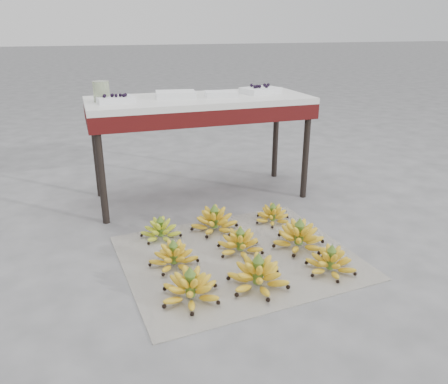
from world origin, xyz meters
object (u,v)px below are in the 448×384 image
object	(u,v)px
vendor_table	(200,109)
tray_left	(176,94)
newspaper_mat	(238,257)
tray_far_left	(115,99)
bunch_front_left	(190,288)
bunch_front_center	(258,275)
bunch_mid_left	(174,257)
tray_right	(221,94)
glass_jar	(101,91)
bunch_mid_center	(240,243)
bunch_mid_right	(299,237)
tray_far_right	(260,90)
bunch_back_left	(161,230)
bunch_back_right	(273,215)
bunch_back_center	(214,221)
bunch_front_right	(331,262)

from	to	relation	value
vendor_table	tray_left	world-z (taller)	tray_left
newspaper_mat	tray_far_left	distance (m)	1.32
bunch_front_left	bunch_front_center	size ratio (longest dim) A/B	0.96
vendor_table	tray_left	distance (m)	0.20
bunch_mid_left	tray_far_left	bearing A→B (deg)	118.34
tray_left	tray_right	world-z (taller)	tray_left
glass_jar	bunch_mid_center	bearing A→B (deg)	-56.44
bunch_front_center	tray_left	bearing A→B (deg)	84.93
bunch_front_left	vendor_table	distance (m)	1.48
bunch_mid_right	tray_right	size ratio (longest dim) A/B	1.62
tray_right	tray_left	bearing A→B (deg)	170.19
tray_far_left	tray_far_right	world-z (taller)	tray_far_right
tray_far_right	glass_jar	size ratio (longest dim) A/B	2.27
tray_left	bunch_back_left	bearing A→B (deg)	-112.67
bunch_mid_right	bunch_back_left	distance (m)	0.83
bunch_back_right	bunch_mid_left	bearing A→B (deg)	-145.39
bunch_mid_center	bunch_back_right	bearing A→B (deg)	41.78
bunch_front_left	bunch_mid_left	size ratio (longest dim) A/B	1.01
bunch_mid_left	glass_jar	bearing A→B (deg)	122.31
tray_left	bunch_back_center	bearing A→B (deg)	-83.28
bunch_front_right	tray_left	xyz separation A→B (m)	(-0.50, 1.31, 0.71)
bunch_front_center	glass_jar	size ratio (longest dim) A/B	2.63
newspaper_mat	tray_left	xyz separation A→B (m)	(-0.10, 1.01, 0.77)
bunch_mid_left	bunch_front_left	bearing A→B (deg)	-70.12
tray_far_right	bunch_mid_right	bearing A→B (deg)	-99.53
tray_far_right	bunch_mid_left	bearing A→B (deg)	-132.43
bunch_front_center	bunch_mid_center	size ratio (longest dim) A/B	1.31
bunch_mid_center	vendor_table	bearing A→B (deg)	87.54
bunch_back_left	tray_far_right	world-z (taller)	tray_far_right
newspaper_mat	bunch_front_center	world-z (taller)	bunch_front_center
bunch_back_center	glass_jar	size ratio (longest dim) A/B	2.66
bunch_back_center	tray_left	xyz separation A→B (m)	(-0.08, 0.64, 0.71)
bunch_back_center	bunch_back_right	xyz separation A→B (m)	(0.40, -0.01, -0.01)
bunch_mid_center	tray_left	size ratio (longest dim) A/B	0.90
newspaper_mat	tray_far_left	xyz separation A→B (m)	(-0.52, 0.94, 0.77)
tray_right	bunch_mid_center	bearing A→B (deg)	-101.80
newspaper_mat	tray_far_left	world-z (taller)	tray_far_left
bunch_mid_center	tray_far_right	world-z (taller)	tray_far_right
bunch_back_center	newspaper_mat	bearing A→B (deg)	-72.69
bunch_front_left	bunch_front_right	bearing A→B (deg)	-9.29
newspaper_mat	bunch_front_right	size ratio (longest dim) A/B	4.56
bunch_front_center	bunch_mid_right	size ratio (longest dim) A/B	0.87
bunch_back_center	vendor_table	size ratio (longest dim) A/B	0.23
vendor_table	bunch_back_center	bearing A→B (deg)	-98.26
tray_far_left	glass_jar	xyz separation A→B (m)	(-0.08, 0.05, 0.05)
bunch_mid_center	bunch_back_left	bearing A→B (deg)	140.72
bunch_back_center	tray_right	xyz separation A→B (m)	(0.24, 0.59, 0.70)
tray_far_left	tray_left	distance (m)	0.43
bunch_front_center	tray_far_left	xyz separation A→B (m)	(-0.51, 1.25, 0.70)
tray_far_right	bunch_back_right	bearing A→B (deg)	-104.54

